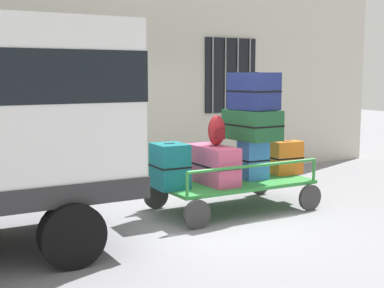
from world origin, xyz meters
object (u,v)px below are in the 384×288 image
Objects in this scene: suitcase_midleft_bottom at (213,165)px; suitcase_left_bottom at (170,166)px; suitcase_center_middle at (252,125)px; suitcase_center_bottom at (253,160)px; suitcase_center_top at (254,91)px; luggage_cart at (233,185)px; backpack at (217,131)px; suitcase_midright_bottom at (287,158)px.

suitcase_left_bottom is at bearing 178.31° from suitcase_midleft_bottom.
suitcase_left_bottom is at bearing 179.95° from suitcase_center_middle.
suitcase_center_bottom is 0.82× the size of suitcase_center_top.
suitcase_left_bottom is (-1.05, 0.01, 0.38)m from luggage_cart.
luggage_cart is 3.21× the size of suitcase_center_top.
suitcase_center_middle reaches higher than backpack.
backpack is (-0.30, -0.02, 0.85)m from luggage_cart.
suitcase_midleft_bottom is at bearing -178.67° from suitcase_midright_bottom.
suitcase_center_middle is at bearing 1.59° from suitcase_midleft_bottom.
suitcase_center_top is at bearing -1.17° from suitcase_left_bottom.
suitcase_left_bottom is 1.44× the size of backpack.
suitcase_center_top is at bearing -90.00° from suitcase_center_middle.
suitcase_midright_bottom is at bearing 1.07° from suitcase_center_middle.
suitcase_left_bottom reaches higher than luggage_cart.
backpack is at bearing -178.07° from suitcase_midright_bottom.
suitcase_center_middle reaches higher than suitcase_midleft_bottom.
suitcase_center_middle is at bearing 90.00° from suitcase_center_bottom.
suitcase_center_bottom is at bearing -90.00° from suitcase_center_top.
suitcase_center_middle reaches higher than luggage_cart.
suitcase_center_bottom reaches higher than luggage_cart.
luggage_cart is 2.70× the size of suitcase_center_middle.
suitcase_center_middle is 0.90m from suitcase_midright_bottom.
suitcase_center_top reaches higher than luggage_cart.
suitcase_center_top is (0.00, 0.01, 1.04)m from suitcase_center_bottom.
suitcase_center_middle is (1.40, -0.00, 0.51)m from suitcase_left_bottom.
luggage_cart is 5.33× the size of backpack.
suitcase_left_bottom reaches higher than suitcase_midright_bottom.
suitcase_center_bottom is at bearing -1.67° from suitcase_left_bottom.
suitcase_center_bottom is 1.12× the size of suitcase_midright_bottom.
suitcase_center_middle is at bearing -178.93° from suitcase_midright_bottom.
suitcase_midright_bottom is (0.70, 0.04, -1.07)m from suitcase_center_top.
suitcase_midleft_bottom is at bearing 165.29° from backpack.
suitcase_midright_bottom is 1.45m from backpack.
suitcase_center_middle is (0.70, 0.02, 0.55)m from suitcase_midleft_bottom.
suitcase_center_bottom is 1.04m from suitcase_center_top.
suitcase_center_bottom is at bearing -4.81° from luggage_cart.
suitcase_midright_bottom is at bearing 1.33° from suitcase_midleft_bottom.
luggage_cart is 3.71× the size of suitcase_left_bottom.
backpack is at bearing -2.57° from suitcase_left_bottom.
backpack is at bearing -179.56° from suitcase_center_top.
backpack is (-0.65, 0.01, 0.48)m from suitcase_center_bottom.
suitcase_center_top is 1.28m from suitcase_midright_bottom.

